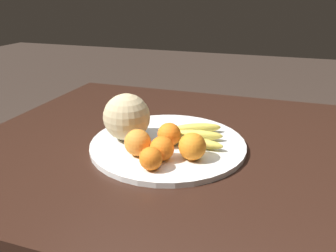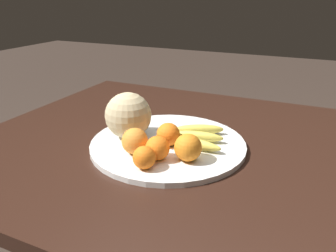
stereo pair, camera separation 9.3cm
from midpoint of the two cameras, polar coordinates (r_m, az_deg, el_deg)
kitchen_table at (r=1.06m, az=0.07°, el=-7.46°), size 1.30×1.06×0.76m
fruit_bowl at (r=0.98m, az=-2.73°, el=-3.14°), size 0.46×0.46×0.02m
melon at (r=0.98m, az=-9.91°, el=1.51°), size 0.14×0.14×0.14m
banana_bunch at (r=0.98m, az=2.07°, el=-1.60°), size 0.18×0.17×0.03m
orange_front_left at (r=0.94m, az=-2.64°, el=-1.53°), size 0.07×0.07×0.07m
orange_front_right at (r=0.86m, az=1.18°, el=-3.65°), size 0.07×0.07×0.07m
orange_mid_center at (r=0.86m, az=-4.17°, el=-3.99°), size 0.07×0.07×0.07m
orange_back_left at (r=0.89m, az=-8.30°, el=-2.93°), size 0.07×0.07×0.07m
orange_back_right at (r=0.82m, az=-6.26°, el=-5.73°), size 0.06×0.06×0.06m
produce_tag at (r=0.95m, az=-5.21°, el=-3.58°), size 0.09×0.04×0.00m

